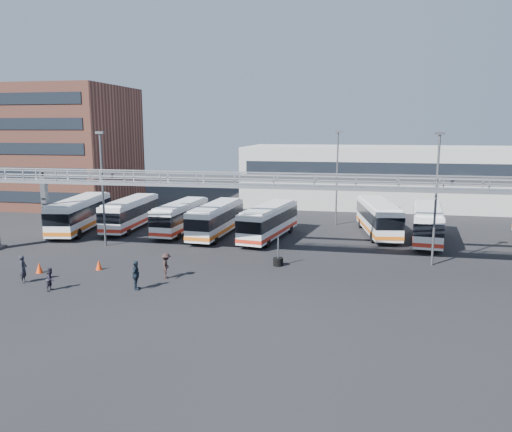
% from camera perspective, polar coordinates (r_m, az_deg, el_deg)
% --- Properties ---
extents(ground, '(140.00, 140.00, 0.00)m').
position_cam_1_polar(ground, '(34.58, 0.87, -7.65)').
color(ground, black).
rests_on(ground, ground).
extents(gantry, '(51.40, 5.15, 7.10)m').
position_cam_1_polar(gantry, '(39.05, 2.45, 2.68)').
color(gantry, gray).
rests_on(gantry, ground).
extents(apartment_building, '(18.00, 15.00, 16.00)m').
position_cam_1_polar(apartment_building, '(74.14, -21.50, 7.41)').
color(apartment_building, brown).
rests_on(apartment_building, ground).
extents(warehouse, '(42.00, 14.00, 8.00)m').
position_cam_1_polar(warehouse, '(70.96, 16.20, 4.38)').
color(warehouse, '#9E9E99').
rests_on(warehouse, ground).
extents(light_pole_left, '(0.70, 0.35, 10.21)m').
position_cam_1_polar(light_pole_left, '(46.23, -17.15, 3.66)').
color(light_pole_left, '#4C4F54').
rests_on(light_pole_left, ground).
extents(light_pole_mid, '(0.70, 0.35, 10.21)m').
position_cam_1_polar(light_pole_mid, '(40.15, 19.91, 2.61)').
color(light_pole_mid, '#4C4F54').
rests_on(light_pole_mid, ground).
extents(light_pole_back, '(0.70, 0.35, 10.21)m').
position_cam_1_polar(light_pole_back, '(54.65, 9.25, 4.89)').
color(light_pole_back, '#4C4F54').
rests_on(light_pole_back, ground).
extents(bus_0, '(4.34, 11.60, 3.44)m').
position_cam_1_polar(bus_0, '(54.14, -19.47, 0.32)').
color(bus_0, silver).
rests_on(bus_0, ground).
extents(bus_1, '(2.84, 10.56, 3.18)m').
position_cam_1_polar(bus_1, '(54.00, -14.15, 0.41)').
color(bus_1, silver).
rests_on(bus_1, ground).
extents(bus_2, '(2.83, 10.17, 3.06)m').
position_cam_1_polar(bus_2, '(51.18, -8.59, 0.01)').
color(bus_2, silver).
rests_on(bus_2, ground).
extents(bus_3, '(3.09, 10.64, 3.19)m').
position_cam_1_polar(bus_3, '(48.95, -4.58, -0.28)').
color(bus_3, silver).
rests_on(bus_3, ground).
extents(bus_4, '(4.26, 10.87, 3.22)m').
position_cam_1_polar(bus_4, '(47.59, 1.49, -0.53)').
color(bus_4, silver).
rests_on(bus_4, ground).
extents(bus_6, '(4.19, 11.27, 3.34)m').
position_cam_1_polar(bus_6, '(50.78, 13.79, -0.07)').
color(bus_6, silver).
rests_on(bus_6, ground).
extents(bus_7, '(3.70, 11.06, 3.30)m').
position_cam_1_polar(bus_7, '(49.07, 18.99, -0.70)').
color(bus_7, silver).
rests_on(bus_7, ground).
extents(pedestrian_a, '(0.64, 0.81, 1.93)m').
position_cam_1_polar(pedestrian_a, '(37.92, -25.06, -5.50)').
color(pedestrian_a, '#212129').
rests_on(pedestrian_a, ground).
extents(pedestrian_b, '(0.64, 0.79, 1.54)m').
position_cam_1_polar(pedestrian_b, '(35.47, -22.40, -6.67)').
color(pedestrian_b, '#262230').
rests_on(pedestrian_b, ground).
extents(pedestrian_c, '(0.95, 1.31, 1.83)m').
position_cam_1_polar(pedestrian_c, '(35.90, -10.21, -5.62)').
color(pedestrian_c, black).
rests_on(pedestrian_c, ground).
extents(pedestrian_d, '(0.61, 1.19, 1.95)m').
position_cam_1_polar(pedestrian_d, '(33.82, -13.57, -6.61)').
color(pedestrian_d, '#19232E').
rests_on(pedestrian_d, ground).
extents(cone_left, '(0.53, 0.53, 0.75)m').
position_cam_1_polar(cone_left, '(39.38, -17.53, -5.34)').
color(cone_left, red).
rests_on(cone_left, ground).
extents(cone_right, '(0.65, 0.65, 0.79)m').
position_cam_1_polar(cone_right, '(40.05, -23.54, -5.44)').
color(cone_right, red).
rests_on(cone_right, ground).
extents(tire_stack, '(0.78, 0.78, 2.24)m').
position_cam_1_polar(tire_stack, '(38.68, 2.54, -5.15)').
color(tire_stack, black).
rests_on(tire_stack, ground).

